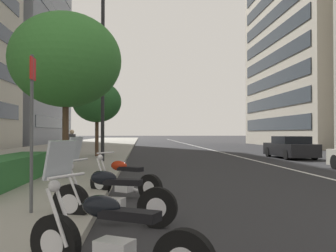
{
  "coord_description": "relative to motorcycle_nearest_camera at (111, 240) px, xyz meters",
  "views": [
    {
      "loc": [
        -4.22,
        6.42,
        1.56
      ],
      "look_at": [
        16.98,
        4.91,
        1.95
      ],
      "focal_mm": 40.74,
      "sensor_mm": 36.0,
      "label": 1
    }
  ],
  "objects": [
    {
      "name": "car_approaching_light",
      "position": [
        18.84,
        -9.5,
        0.2
      ],
      "size": [
        4.5,
        1.99,
        1.36
      ],
      "rotation": [
        0.0,
        0.0,
        0.03
      ],
      "color": "black",
      "rests_on": "ground"
    },
    {
      "name": "motorcycle_second_in_row",
      "position": [
        5.15,
        0.1,
        -0.03
      ],
      "size": [
        1.39,
        1.78,
        1.09
      ],
      "rotation": [
        0.0,
        0.0,
        0.92
      ],
      "color": "black",
      "rests_on": "ground"
    },
    {
      "name": "clipped_hedge_bed",
      "position": [
        6.76,
        3.43,
        0.08
      ],
      "size": [
        6.57,
        1.1,
        0.74
      ],
      "primitive_type": "cube",
      "color": "#28602D",
      "rests_on": "sidewalk_right_plaza"
    },
    {
      "name": "street_tree_far_plaza",
      "position": [
        19.39,
        2.37,
        3.01
      ],
      "size": [
        2.96,
        2.96,
        4.57
      ],
      "color": "#473323",
      "rests_on": "sidewalk_right_plaza"
    },
    {
      "name": "lane_centre_stripe",
      "position": [
        35.17,
        -6.73,
        -0.44
      ],
      "size": [
        110.0,
        0.16,
        0.01
      ],
      "primitive_type": "cube",
      "color": "silver",
      "rests_on": "ground"
    },
    {
      "name": "sidewalk_right_plaza",
      "position": [
        30.17,
        5.98,
        -0.37
      ],
      "size": [
        160.0,
        10.96,
        0.15
      ],
      "primitive_type": "cube",
      "color": "gray",
      "rests_on": "ground"
    },
    {
      "name": "motorcycle_nearest_camera",
      "position": [
        0.0,
        0.0,
        0.0
      ],
      "size": [
        1.17,
        2.0,
        1.48
      ],
      "rotation": [
        0.0,
        0.0,
        1.07
      ],
      "color": "black",
      "rests_on": "ground"
    },
    {
      "name": "motorcycle_far_end_row",
      "position": [
        2.48,
        0.2,
        0.01
      ],
      "size": [
        0.88,
        2.16,
        1.49
      ],
      "rotation": [
        0.0,
        0.0,
        1.26
      ],
      "color": "black",
      "rests_on": "ground"
    },
    {
      "name": "parking_sign_by_curb",
      "position": [
        2.86,
        1.62,
        1.38
      ],
      "size": [
        0.32,
        0.06,
        2.81
      ],
      "color": "#47494C",
      "rests_on": "sidewalk_right_plaza"
    },
    {
      "name": "street_lamp_with_banners",
      "position": [
        15.13,
        1.22,
        4.82
      ],
      "size": [
        1.26,
        2.71,
        8.52
      ],
      "color": "#232326",
      "rests_on": "sidewalk_right_plaza"
    },
    {
      "name": "office_tower_behind_plaza",
      "position": [
        54.16,
        19.68,
        18.43
      ],
      "size": [
        24.81,
        14.55,
        37.74
      ],
      "color": "gray",
      "rests_on": "ground"
    },
    {
      "name": "pedestrian_on_plaza",
      "position": [
        14.86,
        3.07,
        0.49
      ],
      "size": [
        0.43,
        0.3,
        1.57
      ],
      "rotation": [
        0.0,
        0.0,
        1.46
      ],
      "color": "#33478C",
      "rests_on": "sidewalk_right_plaza"
    },
    {
      "name": "street_tree_mid_sidewalk",
      "position": [
        9.63,
        2.36,
        3.7
      ],
      "size": [
        3.93,
        3.93,
        5.66
      ],
      "color": "#473323",
      "rests_on": "sidewalk_right_plaza"
    }
  ]
}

